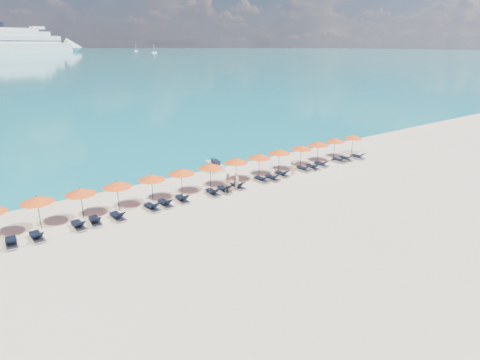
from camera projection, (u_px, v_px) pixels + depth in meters
ground at (264, 206)px, 29.50m from camera, size 1400.00×1400.00×0.00m
cruise_ship at (33, 44)px, 512.20m from camera, size 148.84×78.96×42.01m
sailboat_near at (154, 52)px, 506.24m from camera, size 5.98×1.99×10.96m
sailboat_far at (136, 51)px, 617.36m from camera, size 5.30×1.77×9.72m
jetski at (215, 166)px, 37.83m from camera, size 1.55×2.85×0.96m
beachgoer_a at (237, 181)px, 32.46m from camera, size 0.64×0.64×1.50m
beachgoer_b at (229, 184)px, 31.63m from camera, size 0.95×0.80×1.69m
beachgoer_c at (293, 168)px, 36.11m from camera, size 1.00×0.85×1.41m
umbrella_1 at (37, 199)px, 25.27m from camera, size 2.10×2.10×2.28m
umbrella_2 at (80, 191)px, 26.67m from camera, size 2.10×2.10×2.28m
umbrella_3 at (117, 184)px, 28.00m from camera, size 2.10×2.10×2.28m
umbrella_4 at (151, 177)px, 29.51m from camera, size 2.10×2.10×2.28m
umbrella_5 at (181, 171)px, 30.85m from camera, size 2.10×2.10×2.28m
umbrella_6 at (210, 166)px, 32.26m from camera, size 2.10×2.10×2.28m
umbrella_7 at (236, 160)px, 33.75m from camera, size 2.10×2.10×2.28m
umbrella_8 at (259, 156)px, 35.08m from camera, size 2.10×2.10×2.28m
umbrella_9 at (279, 151)px, 36.57m from camera, size 2.10×2.10×2.28m
umbrella_10 at (301, 147)px, 37.97m from camera, size 2.10×2.10×2.28m
umbrella_11 at (318, 143)px, 39.46m from camera, size 2.10×2.10×2.28m
umbrella_12 at (335, 140)px, 40.90m from camera, size 2.10×2.10×2.28m
umbrella_13 at (353, 137)px, 42.33m from camera, size 2.10×2.10×2.28m
lounger_1 at (11, 242)px, 23.62m from camera, size 0.77×1.75×0.66m
lounger_2 at (37, 236)px, 24.35m from camera, size 0.71×1.73×0.66m
lounger_3 at (79, 225)px, 25.84m from camera, size 0.64×1.71×0.66m
lounger_4 at (95, 221)px, 26.49m from camera, size 0.78×1.75×0.66m
lounger_5 at (118, 216)px, 27.18m from camera, size 0.74×1.74×0.66m
lounger_6 at (152, 207)px, 28.72m from camera, size 0.77×1.75×0.66m
lounger_7 at (165, 203)px, 29.38m from camera, size 0.66×1.71×0.66m
lounger_8 at (182, 199)px, 30.22m from camera, size 0.73×1.74×0.66m
lounger_9 at (213, 192)px, 31.54m from camera, size 0.72×1.73×0.66m
lounger_10 at (225, 189)px, 32.16m from camera, size 0.69×1.73×0.66m
lounger_11 at (238, 186)px, 33.01m from camera, size 0.69×1.72×0.66m
lounger_12 at (262, 179)px, 34.60m from camera, size 0.75×1.74×0.66m
lounger_13 at (273, 178)px, 34.97m from camera, size 0.67×1.72×0.66m
lounger_14 at (282, 174)px, 36.00m from camera, size 0.63×1.71×0.66m
lounger_15 at (304, 169)px, 37.52m from camera, size 0.79×1.75×0.66m
lounger_16 at (313, 167)px, 38.03m from camera, size 0.79×1.75×0.66m
lounger_17 at (322, 164)px, 38.95m from camera, size 0.65×1.71×0.66m
lounger_18 at (339, 160)px, 40.30m from camera, size 0.79×1.75×0.66m
lounger_19 at (346, 158)px, 40.90m from camera, size 0.66×1.71×0.66m
lounger_20 at (358, 156)px, 41.54m from camera, size 0.64×1.71×0.66m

